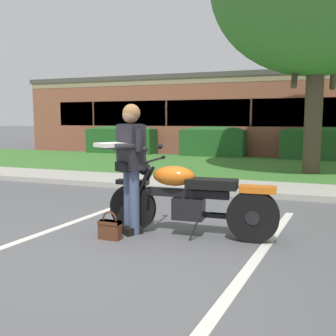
% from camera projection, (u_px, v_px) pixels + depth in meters
% --- Properties ---
extents(ground_plane, '(140.00, 140.00, 0.00)m').
position_uv_depth(ground_plane, '(140.00, 247.00, 4.60)').
color(ground_plane, '#565659').
extents(curb_strip, '(60.00, 0.20, 0.12)m').
position_uv_depth(curb_strip, '(212.00, 191.00, 7.87)').
color(curb_strip, '#ADA89E').
rests_on(curb_strip, ground).
extents(concrete_walk, '(60.00, 1.50, 0.08)m').
position_uv_depth(concrete_walk, '(222.00, 186.00, 8.66)').
color(concrete_walk, '#ADA89E').
rests_on(concrete_walk, ground).
extents(grass_lawn, '(60.00, 6.03, 0.06)m').
position_uv_depth(grass_lawn, '(248.00, 167.00, 12.16)').
color(grass_lawn, '#3D752D').
rests_on(grass_lawn, ground).
extents(stall_stripe_0, '(0.55, 4.39, 0.01)m').
position_uv_depth(stall_stripe_0, '(50.00, 230.00, 5.28)').
color(stall_stripe_0, silver).
rests_on(stall_stripe_0, ground).
extents(stall_stripe_1, '(0.55, 4.39, 0.01)m').
position_uv_depth(stall_stripe_1, '(258.00, 255.00, 4.31)').
color(stall_stripe_1, silver).
rests_on(stall_stripe_1, ground).
extents(motorcycle, '(2.24, 0.82, 1.18)m').
position_uv_depth(motorcycle, '(197.00, 200.00, 4.97)').
color(motorcycle, black).
rests_on(motorcycle, ground).
extents(rider_person, '(0.60, 0.67, 1.70)m').
position_uv_depth(rider_person, '(130.00, 158.00, 5.03)').
color(rider_person, black).
rests_on(rider_person, ground).
extents(handbag, '(0.28, 0.13, 0.36)m').
position_uv_depth(handbag, '(110.00, 228.00, 4.88)').
color(handbag, '#562D19').
rests_on(handbag, ground).
extents(hedge_left, '(3.06, 0.90, 1.24)m').
position_uv_depth(hedge_left, '(121.00, 139.00, 16.95)').
color(hedge_left, '#235623').
rests_on(hedge_left, ground).
extents(hedge_center_left, '(2.56, 0.90, 1.24)m').
position_uv_depth(hedge_center_left, '(213.00, 141.00, 15.53)').
color(hedge_center_left, '#235623').
rests_on(hedge_center_left, ground).
extents(hedge_center_right, '(2.97, 0.90, 1.24)m').
position_uv_depth(hedge_center_right, '(322.00, 143.00, 14.10)').
color(hedge_center_right, '#235623').
rests_on(hedge_center_right, ground).
extents(brick_building, '(21.50, 9.46, 3.44)m').
position_uv_depth(brick_building, '(265.00, 115.00, 19.75)').
color(brick_building, '#93513D').
rests_on(brick_building, ground).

